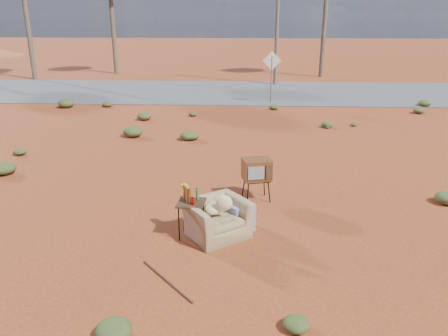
{
  "coord_description": "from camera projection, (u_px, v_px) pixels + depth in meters",
  "views": [
    {
      "loc": [
        0.5,
        -6.41,
        3.54
      ],
      "look_at": [
        0.09,
        1.42,
        0.8
      ],
      "focal_mm": 35.0,
      "sensor_mm": 36.0,
      "label": 1
    }
  ],
  "objects": [
    {
      "name": "ground",
      "position": [
        214.0,
        242.0,
        7.24
      ],
      "size": [
        140.0,
        140.0,
        0.0
      ],
      "primitive_type": "plane",
      "color": "#983D1E",
      "rests_on": "ground"
    },
    {
      "name": "highway",
      "position": [
        237.0,
        92.0,
        21.37
      ],
      "size": [
        140.0,
        7.0,
        0.04
      ],
      "primitive_type": "cube",
      "color": "#565659",
      "rests_on": "ground"
    },
    {
      "name": "armchair",
      "position": [
        220.0,
        213.0,
        7.36
      ],
      "size": [
        1.25,
        1.26,
        0.85
      ],
      "rotation": [
        0.0,
        0.0,
        0.63
      ],
      "color": "#937750",
      "rests_on": "ground"
    },
    {
      "name": "tv_unit",
      "position": [
        257.0,
        170.0,
        8.67
      ],
      "size": [
        0.63,
        0.56,
        0.87
      ],
      "rotation": [
        0.0,
        0.0,
        0.26
      ],
      "color": "black",
      "rests_on": "ground"
    },
    {
      "name": "side_table",
      "position": [
        190.0,
        200.0,
        7.22
      ],
      "size": [
        0.48,
        0.48,
        0.9
      ],
      "rotation": [
        0.0,
        0.0,
        -0.08
      ],
      "color": "#3D2816",
      "rests_on": "ground"
    },
    {
      "name": "rusty_bar",
      "position": [
        167.0,
        281.0,
        6.14
      ],
      "size": [
        0.88,
        0.98,
        0.03
      ],
      "primitive_type": "cylinder",
      "rotation": [
        0.0,
        1.57,
        -0.84
      ],
      "color": "#532416",
      "rests_on": "ground"
    },
    {
      "name": "road_sign",
      "position": [
        272.0,
        68.0,
        17.98
      ],
      "size": [
        0.78,
        0.06,
        2.19
      ],
      "color": "brown",
      "rests_on": "ground"
    },
    {
      "name": "utility_pole_center",
      "position": [
        278.0,
        3.0,
        22.27
      ],
      "size": [
        1.4,
        0.2,
        8.0
      ],
      "color": "brown",
      "rests_on": "ground"
    },
    {
      "name": "scrub_patch",
      "position": [
        195.0,
        154.0,
        11.39
      ],
      "size": [
        17.49,
        8.07,
        0.33
      ],
      "color": "#404C21",
      "rests_on": "ground"
    }
  ]
}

